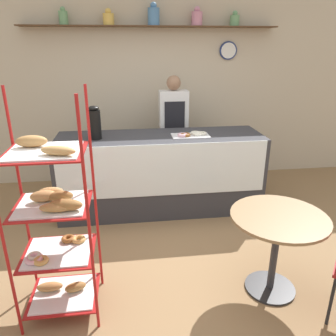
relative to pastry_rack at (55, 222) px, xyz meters
name	(u,v)px	position (x,y,z in m)	size (l,w,h in m)	color
ground_plane	(173,259)	(0.96, 0.52, -0.79)	(14.00, 14.00, 0.00)	olive
back_wall	(152,90)	(0.96, 2.77, 0.58)	(10.00, 0.30, 2.70)	beige
display_counter	(161,173)	(0.96, 1.64, -0.30)	(2.52, 0.74, 0.98)	#333338
pastry_rack	(55,222)	(0.00, 0.00, 0.00)	(0.58, 0.51, 1.75)	#A51919
person_worker	(173,130)	(1.21, 2.24, 0.10)	(0.39, 0.23, 1.63)	#282833
cafe_table	(277,234)	(1.75, -0.01, -0.24)	(0.78, 0.78, 0.73)	#262628
coffee_carafe	(95,123)	(0.20, 1.59, 0.38)	(0.14, 0.14, 0.39)	black
donut_tray_counter	(192,134)	(1.34, 1.56, 0.21)	(0.45, 0.25, 0.05)	silver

